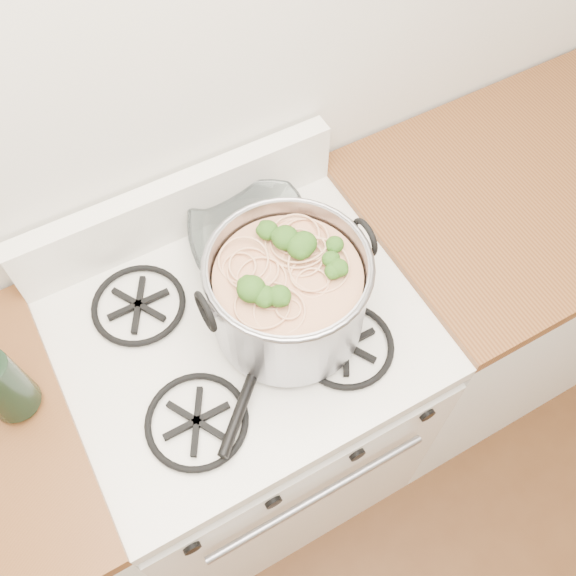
# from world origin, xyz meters

# --- Properties ---
(gas_range) EXTENTS (0.76, 0.66, 0.92)m
(gas_range) POSITION_xyz_m (0.00, 1.26, 0.44)
(gas_range) COLOR white
(gas_range) RESTS_ON ground
(counter_left) EXTENTS (0.25, 0.65, 0.92)m
(counter_left) POSITION_xyz_m (-0.51, 1.26, 0.46)
(counter_left) COLOR silver
(counter_left) RESTS_ON ground
(counter_right) EXTENTS (1.00, 0.65, 0.92)m
(counter_right) POSITION_xyz_m (0.88, 1.26, 0.46)
(counter_right) COLOR silver
(counter_right) RESTS_ON ground
(stock_pot) EXTENTS (0.35, 0.32, 0.22)m
(stock_pot) POSITION_xyz_m (0.09, 1.22, 1.03)
(stock_pot) COLOR #95959D
(stock_pot) RESTS_ON gas_range
(spatula) EXTENTS (0.42, 0.42, 0.02)m
(spatula) POSITION_xyz_m (0.03, 1.20, 0.94)
(spatula) COLOR black
(spatula) RESTS_ON gas_range
(glass_bowl) EXTENTS (0.14, 0.14, 0.03)m
(glass_bowl) POSITION_xyz_m (0.11, 1.43, 0.94)
(glass_bowl) COLOR white
(glass_bowl) RESTS_ON gas_range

